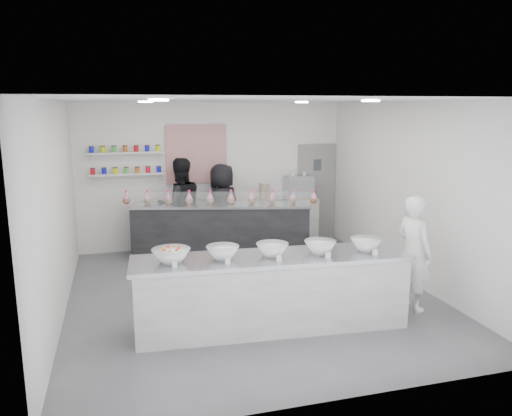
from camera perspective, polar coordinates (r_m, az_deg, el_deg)
The scene contains 26 objects.
floor at distance 7.96m, azimuth -0.60°, elevation -9.89°, with size 6.00×6.00×0.00m, color #515156.
ceiling at distance 7.40m, azimuth -0.65°, elevation 12.26°, with size 6.00×6.00×0.00m, color white.
back_wall at distance 10.43m, azimuth -4.89°, elevation 3.75°, with size 5.50×5.50×0.00m, color white.
left_wall at distance 7.34m, azimuth -21.85°, elevation -0.36°, with size 6.00×6.00×0.00m, color white.
right_wall at distance 8.65m, azimuth 17.27°, elevation 1.66°, with size 6.00×6.00×0.00m, color white.
back_door at distance 11.12m, azimuth 6.91°, elevation 1.85°, with size 0.88×0.04×2.10m, color gray.
pattern_panel at distance 10.29m, azimuth -6.83°, elevation 6.13°, with size 1.25×0.03×1.20m, color #A12D33.
jar_shelf_lower at distance 10.14m, azimuth -14.58°, elevation 3.77°, with size 1.45×0.22×0.04m, color silver.
jar_shelf_upper at distance 10.09m, azimuth -14.70°, elevation 6.13°, with size 1.45×0.22×0.04m, color silver.
preserve_jars at distance 10.09m, azimuth -14.65°, elevation 5.33°, with size 1.45×0.10×0.56m, color red, non-canonical shape.
downlight_0 at distance 6.17m, azimuth -11.10°, elevation 12.00°, with size 0.24×0.24×0.02m, color white.
downlight_1 at distance 6.99m, azimuth 12.97°, elevation 11.85°, with size 0.24×0.24×0.02m, color white.
downlight_2 at distance 8.77m, azimuth -12.52°, elevation 11.75°, with size 0.24×0.24×0.02m, color white.
downlight_3 at distance 9.36m, azimuth 5.25°, elevation 11.95°, with size 0.24×0.24×0.02m, color white.
prep_counter at distance 6.69m, azimuth 1.85°, elevation -9.58°, with size 3.65×0.83×1.00m, color #A3A39F.
back_bar at distance 9.74m, azimuth -4.03°, elevation -2.60°, with size 3.43×0.63×1.06m, color black.
sneeze_guard at distance 9.30m, azimuth -4.18°, elevation 0.99°, with size 3.38×0.01×0.29m, color white.
espresso_ledge at distance 10.79m, azimuth 3.53°, elevation -1.36°, with size 1.35×0.43×1.00m, color #A3A39F.
espresso_machine at distance 10.74m, azimuth 4.87°, elevation 2.46°, with size 0.57×0.40×0.44m, color #93969E.
cup_stacks at distance 10.51m, azimuth 0.97°, elevation 1.97°, with size 0.24×0.24×0.32m, color #CDA28B, non-canonical shape.
prep_bowls at distance 6.50m, azimuth 1.88°, elevation -4.79°, with size 3.02×0.52×0.17m, color white, non-canonical shape.
label_cards at distance 6.05m, azimuth 3.75°, elevation -6.56°, with size 2.66×0.04×0.07m, color white, non-canonical shape.
cookie_bags at distance 9.60m, azimuth -4.08°, elevation 1.27°, with size 3.75×0.15×0.27m, color pink, non-canonical shape.
woman_prep at distance 7.54m, azimuth 17.55°, elevation -4.91°, with size 0.61×0.40×1.68m, color white.
staff_left at distance 10.01m, azimuth -8.65°, elevation 0.20°, with size 0.93×0.73×1.92m, color black.
staff_right at distance 10.16m, azimuth -3.87°, elevation 0.07°, with size 0.87×0.57×1.78m, color black.
Camera 1 is at (-1.91, -7.15, 2.91)m, focal length 35.00 mm.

